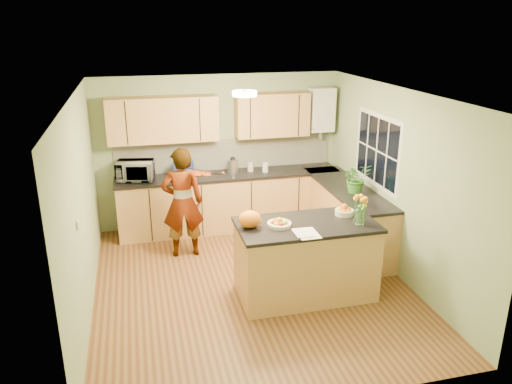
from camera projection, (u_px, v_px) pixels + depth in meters
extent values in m
plane|color=#562F18|center=(251.00, 284.00, 6.60)|extent=(4.50, 4.50, 0.00)
cube|color=silver|center=(250.00, 94.00, 5.78)|extent=(4.00, 4.50, 0.02)
cube|color=gray|center=(219.00, 151.00, 8.25)|extent=(4.00, 0.02, 2.50)
cube|color=gray|center=(313.00, 283.00, 4.12)|extent=(4.00, 0.02, 2.50)
cube|color=gray|center=(82.00, 209.00, 5.74)|extent=(0.02, 4.50, 2.50)
cube|color=gray|center=(397.00, 183.00, 6.64)|extent=(0.02, 4.50, 2.50)
cube|color=#BA7E4A|center=(230.00, 202.00, 8.26)|extent=(3.60, 0.60, 0.90)
cube|color=black|center=(229.00, 175.00, 8.10)|extent=(3.64, 0.62, 0.04)
cube|color=#BA7E4A|center=(346.00, 218.00, 7.61)|extent=(0.60, 2.20, 0.90)
cube|color=black|center=(347.00, 188.00, 7.46)|extent=(0.62, 2.24, 0.04)
cube|color=white|center=(226.00, 154.00, 8.28)|extent=(3.60, 0.02, 0.52)
cube|color=#BA7E4A|center=(163.00, 120.00, 7.70)|extent=(1.70, 0.34, 0.70)
cube|color=#BA7E4A|center=(272.00, 115.00, 8.09)|extent=(1.20, 0.34, 0.70)
cube|color=silver|center=(321.00, 109.00, 8.28)|extent=(0.40, 0.30, 0.72)
cylinder|color=#B6B6BA|center=(320.00, 133.00, 8.41)|extent=(0.06, 0.06, 0.20)
cube|color=silver|center=(377.00, 150.00, 7.09)|extent=(0.01, 1.30, 1.05)
cube|color=black|center=(377.00, 150.00, 7.09)|extent=(0.01, 1.18, 0.92)
cube|color=silver|center=(78.00, 225.00, 5.17)|extent=(0.02, 0.09, 0.09)
cylinder|color=#FFEABF|center=(245.00, 94.00, 6.07)|extent=(0.30, 0.30, 0.06)
cylinder|color=silver|center=(245.00, 91.00, 6.06)|extent=(0.10, 0.10, 0.02)
cube|color=#BA7E4A|center=(306.00, 261.00, 6.21)|extent=(1.66, 0.83, 0.93)
cube|color=black|center=(307.00, 225.00, 6.05)|extent=(1.70, 0.87, 0.04)
cylinder|color=beige|center=(279.00, 224.00, 5.96)|extent=(0.29, 0.29, 0.04)
cylinder|color=beige|center=(344.00, 212.00, 6.29)|extent=(0.23, 0.23, 0.07)
cylinder|color=silver|center=(360.00, 217.00, 5.98)|extent=(0.10, 0.10, 0.20)
ellipsoid|color=orange|center=(250.00, 219.00, 5.90)|extent=(0.34, 0.32, 0.21)
cube|color=white|center=(307.00, 233.00, 5.74)|extent=(0.24, 0.33, 0.01)
imported|color=#DDA487|center=(183.00, 203.00, 7.17)|extent=(0.61, 0.41, 1.63)
imported|color=silver|center=(135.00, 171.00, 7.73)|extent=(0.62, 0.48, 0.31)
cube|color=navy|center=(184.00, 169.00, 7.93)|extent=(0.34, 0.29, 0.23)
cylinder|color=#B6B6BA|center=(233.00, 167.00, 8.06)|extent=(0.18, 0.18, 0.24)
sphere|color=black|center=(233.00, 157.00, 8.01)|extent=(0.09, 0.09, 0.09)
cylinder|color=beige|center=(251.00, 167.00, 8.20)|extent=(0.12, 0.12, 0.15)
cylinder|color=silver|center=(265.00, 167.00, 8.17)|extent=(0.11, 0.11, 0.15)
imported|color=#377828|center=(356.00, 178.00, 7.15)|extent=(0.41, 0.36, 0.44)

